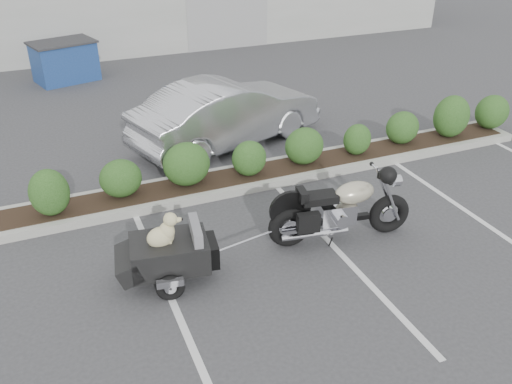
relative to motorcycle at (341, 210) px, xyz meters
name	(u,v)px	position (x,y,z in m)	size (l,w,h in m)	color
ground	(254,250)	(-1.39, 0.24, -0.54)	(90.00, 90.00, 0.00)	#38383A
planter_kerb	(258,175)	(-0.39, 2.44, -0.47)	(12.00, 1.00, 0.15)	#9E9E93
motorcycle	(341,210)	(0.00, 0.00, 0.00)	(2.37, 0.93, 1.37)	black
pet_trailer	(168,252)	(-2.78, 0.03, -0.07)	(1.92, 1.09, 1.13)	black
sedan	(227,113)	(-0.33, 4.31, 0.17)	(1.51, 4.32, 1.42)	silver
dumpster	(65,61)	(-3.15, 10.49, 0.04)	(2.03, 1.64, 1.16)	navy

